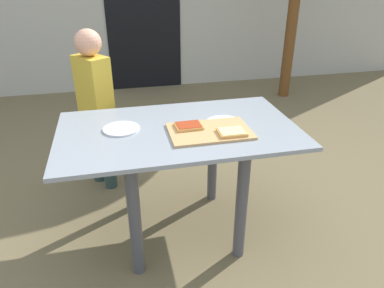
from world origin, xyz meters
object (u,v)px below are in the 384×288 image
at_px(pizza_slice_far_left, 189,126).
at_px(dining_table, 179,149).
at_px(pizza_slice_near_right, 232,132).
at_px(child_left, 96,102).
at_px(plate_white_right, 224,122).
at_px(plate_white_left, 121,129).
at_px(cutting_board, 210,131).

bearing_deg(pizza_slice_far_left, dining_table, 151.38).
bearing_deg(dining_table, pizza_slice_near_right, -31.57).
bearing_deg(dining_table, child_left, 124.68).
height_order(pizza_slice_near_right, plate_white_right, pizza_slice_near_right).
bearing_deg(pizza_slice_far_left, child_left, 126.46).
distance_m(dining_table, pizza_slice_near_right, 0.32).
bearing_deg(dining_table, plate_white_right, 1.87).
distance_m(dining_table, plate_white_left, 0.33).
relative_size(dining_table, plate_white_left, 6.58).
bearing_deg(pizza_slice_near_right, cutting_board, 146.18).
relative_size(pizza_slice_near_right, plate_white_right, 0.73).
relative_size(dining_table, pizza_slice_near_right, 8.96).
distance_m(pizza_slice_far_left, plate_white_left, 0.36).
xyz_separation_m(dining_table, plate_white_right, (0.25, 0.01, 0.13)).
relative_size(pizza_slice_far_left, child_left, 0.13).
bearing_deg(pizza_slice_far_left, pizza_slice_near_right, -32.30).
bearing_deg(dining_table, pizza_slice_far_left, -28.62).
bearing_deg(cutting_board, pizza_slice_near_right, -33.82).
relative_size(dining_table, plate_white_right, 6.58).
distance_m(cutting_board, pizza_slice_near_right, 0.12).
distance_m(pizza_slice_far_left, pizza_slice_near_right, 0.23).
relative_size(dining_table, cutting_board, 3.01).
distance_m(dining_table, plate_white_right, 0.29).
bearing_deg(plate_white_left, cutting_board, -16.89).
bearing_deg(pizza_slice_near_right, plate_white_left, 159.72).
bearing_deg(pizza_slice_far_left, plate_white_left, 167.55).
xyz_separation_m(pizza_slice_near_right, plate_white_right, (0.01, 0.16, -0.02)).
height_order(pizza_slice_far_left, plate_white_left, pizza_slice_far_left).
height_order(plate_white_right, plate_white_left, same).
bearing_deg(pizza_slice_near_right, plate_white_right, 87.07).
bearing_deg(cutting_board, dining_table, 149.96).
bearing_deg(child_left, plate_white_left, -76.13).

